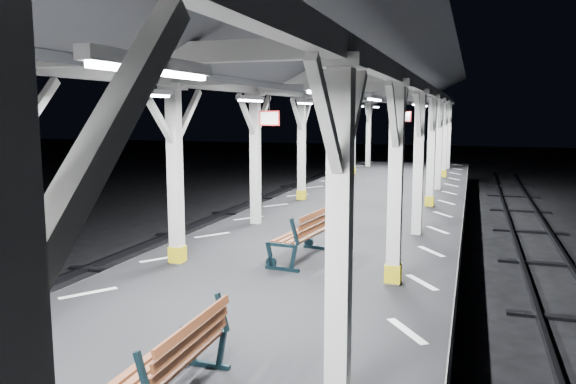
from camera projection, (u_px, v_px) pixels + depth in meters
The scene contains 7 objects.
ground at pixel (233, 377), 8.14m from camera, with size 120.00×120.00×0.00m, color black.
platform at pixel (233, 344), 8.07m from camera, with size 6.00×50.00×1.00m, color black.
hazard_stripes_left at pixel (88, 293), 8.75m from camera, with size 1.00×48.00×0.01m, color silver.
hazard_stripes_right at pixel (407, 331), 7.24m from camera, with size 1.00×48.00×0.01m, color silver.
canopy at pixel (228, 55), 7.48m from camera, with size 5.40×49.00×4.65m.
bench_near at pixel (177, 357), 5.39m from camera, with size 0.63×1.63×0.88m.
bench_mid at pixel (307, 233), 10.67m from camera, with size 0.88×1.87×0.98m.
Camera 1 is at (3.15, -7.05, 3.80)m, focal length 35.00 mm.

